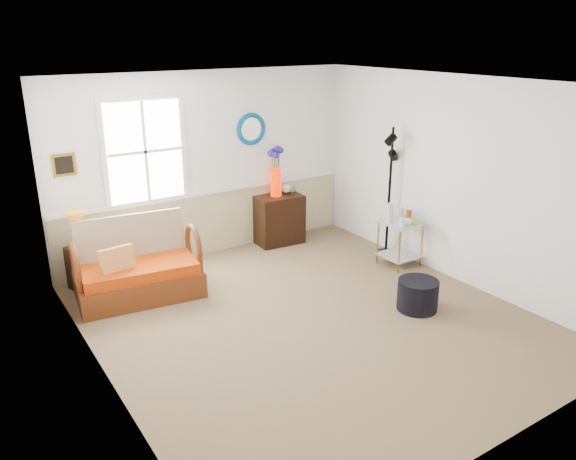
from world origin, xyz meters
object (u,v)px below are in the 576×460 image
loveseat (137,260)px  ottoman (418,295)px  cabinet (279,219)px  lamp_stand (84,267)px  side_table (400,244)px  floor_lamp (389,192)px

loveseat → ottoman: bearing=-32.1°
loveseat → cabinet: bearing=21.8°
loveseat → ottoman: (2.59, -2.12, -0.29)m
lamp_stand → ottoman: 4.13m
side_table → ottoman: (-0.76, -1.10, -0.13)m
lamp_stand → floor_lamp: (4.00, -1.22, 0.65)m
lamp_stand → ottoman: (3.09, -2.74, -0.10)m
floor_lamp → lamp_stand: bearing=159.9°
side_table → floor_lamp: bearing=70.3°
ottoman → lamp_stand: bearing=138.5°
loveseat → lamp_stand: loveseat is taller
loveseat → lamp_stand: size_ratio=2.63×
lamp_stand → side_table: bearing=-23.1°
loveseat → floor_lamp: bearing=-2.7°
side_table → lamp_stand: bearing=156.9°
ottoman → cabinet: bearing=93.4°
lamp_stand → cabinet: 2.93m
floor_lamp → ottoman: size_ratio=3.92×
floor_lamp → ottoman: 1.92m
cabinet → loveseat: bearing=-160.9°
floor_lamp → loveseat: bearing=167.1°
loveseat → side_table: size_ratio=2.31×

